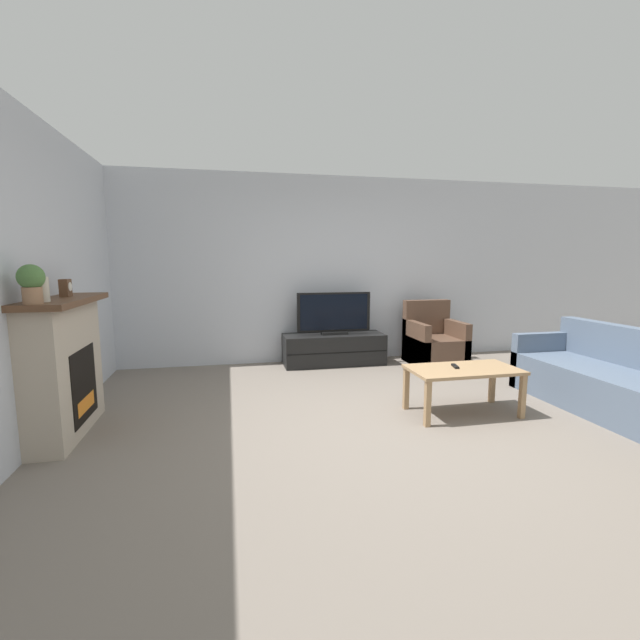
{
  "coord_description": "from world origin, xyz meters",
  "views": [
    {
      "loc": [
        -1.37,
        -3.47,
        1.49
      ],
      "look_at": [
        -0.41,
        1.01,
        0.85
      ],
      "focal_mm": 24.0,
      "sensor_mm": 36.0,
      "label": 1
    }
  ],
  "objects_px": {
    "mantel_clock": "(66,288)",
    "armchair": "(434,344)",
    "coffee_table": "(463,374)",
    "potted_plant": "(31,282)",
    "remote": "(455,366)",
    "fireplace": "(64,366)",
    "tv_stand": "(334,349)",
    "mantel_vase_left": "(41,288)",
    "couch": "(618,385)",
    "tv": "(334,315)"
  },
  "relations": [
    {
      "from": "mantel_clock",
      "to": "tv",
      "type": "distance_m",
      "value": 3.41
    },
    {
      "from": "coffee_table",
      "to": "tv",
      "type": "bearing_deg",
      "value": 108.52
    },
    {
      "from": "potted_plant",
      "to": "coffee_table",
      "type": "distance_m",
      "value": 3.71
    },
    {
      "from": "mantel_vase_left",
      "to": "potted_plant",
      "type": "distance_m",
      "value": 0.16
    },
    {
      "from": "tv",
      "to": "coffee_table",
      "type": "relative_size",
      "value": 1.02
    },
    {
      "from": "mantel_vase_left",
      "to": "coffee_table",
      "type": "height_order",
      "value": "mantel_vase_left"
    },
    {
      "from": "tv_stand",
      "to": "couch",
      "type": "distance_m",
      "value": 3.38
    },
    {
      "from": "tv",
      "to": "remote",
      "type": "bearing_deg",
      "value": -72.55
    },
    {
      "from": "armchair",
      "to": "mantel_clock",
      "type": "bearing_deg",
      "value": -159.95
    },
    {
      "from": "tv_stand",
      "to": "armchair",
      "type": "bearing_deg",
      "value": -10.91
    },
    {
      "from": "coffee_table",
      "to": "mantel_clock",
      "type": "bearing_deg",
      "value": 173.74
    },
    {
      "from": "coffee_table",
      "to": "remote",
      "type": "height_order",
      "value": "remote"
    },
    {
      "from": "fireplace",
      "to": "tv",
      "type": "bearing_deg",
      "value": 34.36
    },
    {
      "from": "mantel_vase_left",
      "to": "couch",
      "type": "xyz_separation_m",
      "value": [
        5.08,
        -0.2,
        -1.01
      ]
    },
    {
      "from": "mantel_clock",
      "to": "armchair",
      "type": "relative_size",
      "value": 0.17
    },
    {
      "from": "couch",
      "to": "remote",
      "type": "bearing_deg",
      "value": 167.5
    },
    {
      "from": "mantel_clock",
      "to": "couch",
      "type": "bearing_deg",
      "value": -7.72
    },
    {
      "from": "armchair",
      "to": "tv_stand",
      "type": "bearing_deg",
      "value": 169.09
    },
    {
      "from": "mantel_vase_left",
      "to": "fireplace",
      "type": "bearing_deg",
      "value": 92.62
    },
    {
      "from": "armchair",
      "to": "remote",
      "type": "distance_m",
      "value": 2.04
    },
    {
      "from": "potted_plant",
      "to": "couch",
      "type": "relative_size",
      "value": 0.14
    },
    {
      "from": "potted_plant",
      "to": "couch",
      "type": "height_order",
      "value": "potted_plant"
    },
    {
      "from": "tv_stand",
      "to": "mantel_clock",
      "type": "bearing_deg",
      "value": -147.15
    },
    {
      "from": "tv",
      "to": "couch",
      "type": "relative_size",
      "value": 0.52
    },
    {
      "from": "fireplace",
      "to": "couch",
      "type": "height_order",
      "value": "fireplace"
    },
    {
      "from": "tv_stand",
      "to": "potted_plant",
      "type": "bearing_deg",
      "value": -138.91
    },
    {
      "from": "mantel_clock",
      "to": "tv",
      "type": "relative_size",
      "value": 0.14
    },
    {
      "from": "potted_plant",
      "to": "tv",
      "type": "height_order",
      "value": "potted_plant"
    },
    {
      "from": "mantel_vase_left",
      "to": "tv_stand",
      "type": "relative_size",
      "value": 0.16
    },
    {
      "from": "remote",
      "to": "tv",
      "type": "bearing_deg",
      "value": 120.81
    },
    {
      "from": "potted_plant",
      "to": "tv",
      "type": "xyz_separation_m",
      "value": [
        2.83,
        2.47,
        -0.62
      ]
    },
    {
      "from": "potted_plant",
      "to": "tv",
      "type": "distance_m",
      "value": 3.81
    },
    {
      "from": "fireplace",
      "to": "tv",
      "type": "xyz_separation_m",
      "value": [
        2.85,
        1.95,
        0.12
      ]
    },
    {
      "from": "mantel_clock",
      "to": "coffee_table",
      "type": "height_order",
      "value": "mantel_clock"
    },
    {
      "from": "potted_plant",
      "to": "mantel_clock",
      "type": "bearing_deg",
      "value": 89.93
    },
    {
      "from": "tv_stand",
      "to": "coffee_table",
      "type": "height_order",
      "value": "coffee_table"
    },
    {
      "from": "mantel_vase_left",
      "to": "armchair",
      "type": "distance_m",
      "value": 4.82
    },
    {
      "from": "potted_plant",
      "to": "remote",
      "type": "distance_m",
      "value": 3.63
    },
    {
      "from": "mantel_vase_left",
      "to": "potted_plant",
      "type": "relative_size",
      "value": 0.8
    },
    {
      "from": "coffee_table",
      "to": "couch",
      "type": "bearing_deg",
      "value": -11.15
    },
    {
      "from": "potted_plant",
      "to": "couch",
      "type": "distance_m",
      "value": 5.19
    },
    {
      "from": "mantel_clock",
      "to": "potted_plant",
      "type": "relative_size",
      "value": 0.53
    },
    {
      "from": "fireplace",
      "to": "mantel_vase_left",
      "type": "relative_size",
      "value": 5.42
    },
    {
      "from": "potted_plant",
      "to": "coffee_table",
      "type": "xyz_separation_m",
      "value": [
        3.58,
        0.25,
        -0.94
      ]
    },
    {
      "from": "mantel_clock",
      "to": "remote",
      "type": "bearing_deg",
      "value": -5.55
    },
    {
      "from": "fireplace",
      "to": "armchair",
      "type": "height_order",
      "value": "fireplace"
    },
    {
      "from": "coffee_table",
      "to": "remote",
      "type": "xyz_separation_m",
      "value": [
        -0.06,
        0.05,
        0.07
      ]
    },
    {
      "from": "mantel_clock",
      "to": "tv",
      "type": "height_order",
      "value": "mantel_clock"
    },
    {
      "from": "mantel_clock",
      "to": "tv_stand",
      "type": "relative_size",
      "value": 0.1
    },
    {
      "from": "fireplace",
      "to": "tv_stand",
      "type": "bearing_deg",
      "value": 34.39
    }
  ]
}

